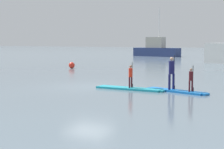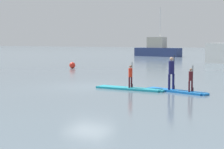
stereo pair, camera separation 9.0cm
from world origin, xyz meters
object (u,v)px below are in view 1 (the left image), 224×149
Objects in this scene: paddleboard_near at (130,89)px; paddleboard_far at (177,91)px; paddler_adult at (172,71)px; fishing_boat_green_midground at (156,50)px; paddler_child_front at (191,79)px; mooring_buoy_far at (72,65)px; paddler_child_solo at (131,75)px.

paddleboard_near is 2.41m from paddleboard_far.
fishing_boat_green_midground is (-15.22, 40.02, 0.06)m from paddler_adult.
paddler_child_front is (0.76, -0.24, 0.67)m from paddleboard_far.
mooring_buoy_far reaches higher than paddleboard_far.
paddleboard_near is 42.32m from fishing_boat_green_midground.
paddler_adult is at bearing 161.72° from paddler_child_front.
fishing_boat_green_midground is 28.65m from mooring_buoy_far.
paddler_child_front is at bearing -68.04° from fishing_boat_green_midground.
paddler_adult is 1.39× the size of paddler_child_front.
paddler_child_solo is at bearing -177.80° from paddleboard_far.
paddler_adult is (-0.29, 0.11, 0.96)m from paddleboard_far.
mooring_buoy_far is (-10.90, 11.66, -0.47)m from paddler_child_solo.
paddleboard_near is at bearing -143.89° from paddler_child_solo.
paddler_child_solo is (0.01, 0.01, 0.70)m from paddleboard_near.
paddler_child_front is at bearing -2.55° from paddleboard_near.
mooring_buoy_far is (-12.99, 11.46, -0.74)m from paddler_adult.
fishing_boat_green_midground reaches higher than paddler_child_solo.
paddler_child_solo reaches higher than paddleboard_far.
paddler_adult reaches higher than paddleboard_near.
paddler_child_solo is 15.97m from mooring_buoy_far.
paddler_adult reaches higher than paddler_child_solo.
paddler_adult reaches higher than mooring_buoy_far.
paddler_adult is at bearing 5.41° from paddler_child_solo.
paddleboard_far is 2.74× the size of paddler_child_front.
fishing_boat_green_midground is at bearing 94.46° from mooring_buoy_far.
paddleboard_near is 3.24m from paddler_child_front.
fishing_boat_green_midground is (-13.12, 40.22, 0.33)m from paddler_child_solo.
mooring_buoy_far is at bearing 139.94° from paddler_child_front.
paddler_child_solo is at bearing -71.93° from fishing_boat_green_midground.
paddleboard_far is at bearing 2.45° from paddleboard_near.
paddler_child_front is at bearing -2.75° from paddler_child_solo.
paddler_child_front is (3.17, -0.14, 0.67)m from paddleboard_near.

